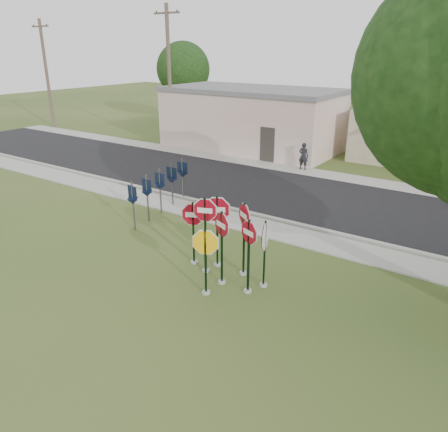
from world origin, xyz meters
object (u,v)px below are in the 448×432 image
Objects in this scene: stop_sign_yellow at (205,254)px; utility_pole_near at (169,75)px; pedestrian at (303,156)px; stop_sign_left at (205,225)px; stop_sign_center at (222,238)px.

utility_pole_near is (-14.23, 14.98, 3.66)m from stop_sign_yellow.
stop_sign_yellow is at bearing 99.43° from pedestrian.
utility_pole_near reaches higher than stop_sign_yellow.
stop_sign_left is at bearing -45.99° from utility_pole_near.
stop_sign_center is at bearing -44.89° from utility_pole_near.
pedestrian is at bearing -3.50° from utility_pole_near.
stop_sign_left is (-0.81, 1.09, 0.34)m from stop_sign_yellow.
stop_sign_yellow is 1.39m from stop_sign_left.
stop_sign_center is 1.56× the size of pedestrian.
utility_pole_near is (-13.42, 13.90, 3.32)m from stop_sign_left.
stop_sign_yellow is at bearing -53.30° from stop_sign_left.
stop_sign_left is at bearing 159.48° from stop_sign_center.
utility_pole_near is at bearing 134.01° from stop_sign_left.
stop_sign_left is 0.28× the size of utility_pole_near.
stop_sign_yellow reaches higher than pedestrian.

